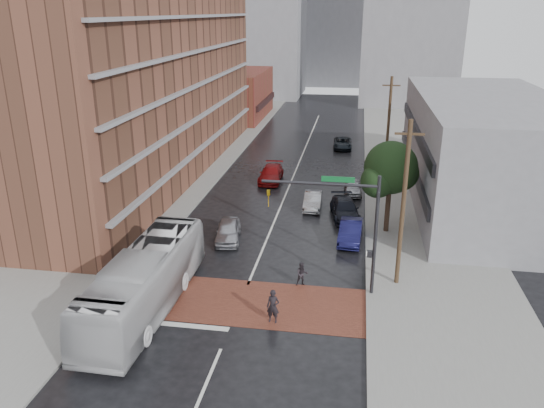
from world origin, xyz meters
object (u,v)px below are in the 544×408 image
(suv_travel, at_px, (343,143))
(car_travel_c, at_px, (271,174))
(car_travel_b, at_px, (313,201))
(pedestrian_a, at_px, (273,307))
(car_parked_near, at_px, (351,232))
(car_parked_far, at_px, (353,187))
(pedestrian_b, at_px, (302,274))
(car_travel_a, at_px, (228,231))
(car_parked_mid, at_px, (345,209))
(transit_bus, at_px, (145,281))

(suv_travel, bearing_deg, car_travel_c, -115.98)
(car_travel_b, height_order, car_travel_c, car_travel_c)
(pedestrian_a, bearing_deg, suv_travel, 91.70)
(car_parked_near, relative_size, car_parked_far, 1.17)
(pedestrian_b, xyz_separation_m, car_parked_far, (2.69, 17.46, -0.09))
(car_travel_a, height_order, car_parked_far, car_travel_a)
(suv_travel, bearing_deg, car_parked_far, -86.66)
(car_travel_b, distance_m, suv_travel, 20.97)
(suv_travel, height_order, car_parked_far, car_parked_far)
(car_parked_near, bearing_deg, pedestrian_b, -108.13)
(pedestrian_b, bearing_deg, car_travel_a, 121.75)
(car_parked_near, bearing_deg, car_parked_far, 93.19)
(car_parked_mid, bearing_deg, pedestrian_b, -110.02)
(transit_bus, relative_size, car_travel_c, 2.46)
(car_travel_a, xyz_separation_m, car_travel_b, (5.38, 7.54, -0.05))
(car_travel_a, bearing_deg, car_travel_c, 78.13)
(transit_bus, height_order, pedestrian_a, transit_bus)
(pedestrian_b, relative_size, car_travel_a, 0.35)
(car_travel_b, xyz_separation_m, suv_travel, (1.71, 20.90, -0.03))
(transit_bus, height_order, car_parked_near, transit_bus)
(car_parked_mid, bearing_deg, car_parked_far, 75.51)
(pedestrian_b, height_order, car_travel_b, pedestrian_b)
(pedestrian_a, xyz_separation_m, suv_travel, (2.26, 38.40, -0.29))
(pedestrian_b, distance_m, car_parked_far, 17.67)
(car_parked_near, distance_m, car_parked_mid, 4.58)
(pedestrian_a, distance_m, car_travel_c, 24.62)
(car_travel_c, bearing_deg, car_parked_near, -60.01)
(pedestrian_a, height_order, suv_travel, pedestrian_a)
(car_parked_near, xyz_separation_m, car_parked_far, (-0.02, 10.46, -0.09))
(pedestrian_a, height_order, car_parked_far, pedestrian_a)
(car_parked_far, bearing_deg, car_parked_near, -93.52)
(car_travel_b, distance_m, car_parked_near, 7.06)
(pedestrian_b, distance_m, car_parked_near, 7.51)
(transit_bus, height_order, car_travel_b, transit_bus)
(car_travel_a, relative_size, car_parked_mid, 0.84)
(car_travel_a, height_order, car_travel_c, car_travel_c)
(transit_bus, bearing_deg, suv_travel, 76.99)
(pedestrian_a, distance_m, car_parked_near, 11.84)
(pedestrian_a, distance_m, suv_travel, 38.46)
(car_travel_a, xyz_separation_m, car_parked_near, (8.63, 1.27, 0.01))
(car_travel_a, xyz_separation_m, suv_travel, (7.09, 28.45, -0.08))
(car_travel_c, height_order, suv_travel, car_travel_c)
(pedestrian_a, xyz_separation_m, car_travel_a, (-4.83, 9.95, -0.22))
(car_travel_c, height_order, car_parked_mid, car_travel_c)
(transit_bus, xyz_separation_m, pedestrian_a, (7.05, -0.22, -0.79))
(pedestrian_a, relative_size, car_travel_c, 0.37)
(pedestrian_b, xyz_separation_m, car_parked_mid, (2.17, 11.55, -0.01))
(car_parked_near, xyz_separation_m, car_parked_mid, (-0.55, 4.55, -0.01))
(car_travel_c, bearing_deg, car_parked_far, -19.40)
(car_travel_c, height_order, car_parked_near, car_travel_c)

